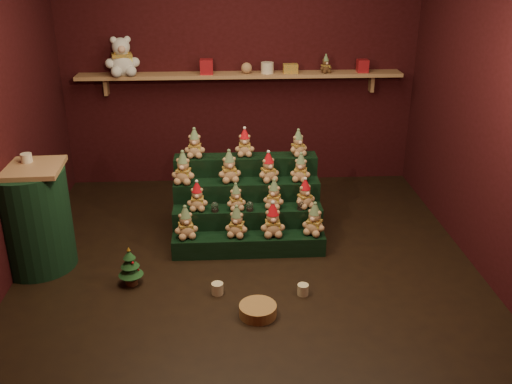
{
  "coord_description": "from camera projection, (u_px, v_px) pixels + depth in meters",
  "views": [
    {
      "loc": [
        -0.18,
        -4.45,
        2.61
      ],
      "look_at": [
        0.08,
        0.25,
        0.58
      ],
      "focal_mm": 40.0,
      "sensor_mm": 36.0,
      "label": 1
    }
  ],
  "objects": [
    {
      "name": "right_wall",
      "position": [
        497.0,
        107.0,
        4.67
      ],
      "size": [
        0.1,
        4.0,
        2.8
      ],
      "primitive_type": "cube",
      "color": "black",
      "rests_on": "ground"
    },
    {
      "name": "snow_globe_b",
      "position": [
        250.0,
        206.0,
        5.26
      ],
      "size": [
        0.07,
        0.07,
        0.09
      ],
      "color": "black",
      "rests_on": "riser_tier_midfront"
    },
    {
      "name": "back_wall",
      "position": [
        240.0,
        63.0,
        6.45
      ],
      "size": [
        4.0,
        0.1,
        2.8
      ],
      "primitive_type": "cube",
      "color": "black",
      "rests_on": "ground"
    },
    {
      "name": "teddy_10",
      "position": [
        268.0,
        167.0,
        5.42
      ],
      "size": [
        0.25,
        0.24,
        0.28
      ],
      "primitive_type": null,
      "rotation": [
        0.0,
        0.0,
        0.35
      ],
      "color": "tan",
      "rests_on": "riser_tier_midback"
    },
    {
      "name": "teddy_1",
      "position": [
        237.0,
        221.0,
        5.15
      ],
      "size": [
        0.25,
        0.24,
        0.29
      ],
      "primitive_type": null,
      "rotation": [
        0.0,
        0.0,
        -0.28
      ],
      "color": "tan",
      "rests_on": "riser_tier_front"
    },
    {
      "name": "riser_tier_front",
      "position": [
        249.0,
        245.0,
        5.24
      ],
      "size": [
        1.4,
        0.22,
        0.18
      ],
      "primitive_type": "cube",
      "color": "black",
      "rests_on": "ground"
    },
    {
      "name": "teddy_9",
      "position": [
        229.0,
        166.0,
        5.41
      ],
      "size": [
        0.25,
        0.23,
        0.3
      ],
      "primitive_type": null,
      "rotation": [
        0.0,
        0.0,
        0.19
      ],
      "color": "tan",
      "rests_on": "riser_tier_midback"
    },
    {
      "name": "teddy_11",
      "position": [
        301.0,
        167.0,
        5.43
      ],
      "size": [
        0.23,
        0.22,
        0.27
      ],
      "primitive_type": null,
      "rotation": [
        0.0,
        0.0,
        -0.28
      ],
      "color": "tan",
      "rests_on": "riser_tier_midback"
    },
    {
      "name": "teddy_13",
      "position": [
        245.0,
        142.0,
        5.55
      ],
      "size": [
        0.2,
        0.18,
        0.27
      ],
      "primitive_type": null,
      "rotation": [
        0.0,
        0.0,
        -0.04
      ],
      "color": "tan",
      "rests_on": "riser_tier_back"
    },
    {
      "name": "riser_tier_back",
      "position": [
        246.0,
        190.0,
        5.74
      ],
      "size": [
        1.4,
        0.22,
        0.72
      ],
      "primitive_type": "cube",
      "color": "black",
      "rests_on": "ground"
    },
    {
      "name": "teddy_12",
      "position": [
        195.0,
        143.0,
        5.52
      ],
      "size": [
        0.21,
        0.19,
        0.28
      ],
      "primitive_type": null,
      "rotation": [
        0.0,
        0.0,
        -0.07
      ],
      "color": "tan",
      "rests_on": "riser_tier_back"
    },
    {
      "name": "teddy_8",
      "position": [
        183.0,
        168.0,
        5.37
      ],
      "size": [
        0.25,
        0.24,
        0.31
      ],
      "primitive_type": null,
      "rotation": [
        0.0,
        0.0,
        -0.19
      ],
      "color": "tan",
      "rests_on": "riser_tier_midback"
    },
    {
      "name": "riser_tier_midfront",
      "position": [
        248.0,
        225.0,
        5.4
      ],
      "size": [
        1.4,
        0.22,
        0.36
      ],
      "primitive_type": "cube",
      "color": "black",
      "rests_on": "ground"
    },
    {
      "name": "teddy_5",
      "position": [
        236.0,
        197.0,
        5.26
      ],
      "size": [
        0.21,
        0.2,
        0.25
      ],
      "primitive_type": null,
      "rotation": [
        0.0,
        0.0,
        0.23
      ],
      "color": "tan",
      "rests_on": "riser_tier_midfront"
    },
    {
      "name": "teddy_2",
      "position": [
        273.0,
        220.0,
        5.16
      ],
      "size": [
        0.23,
        0.21,
        0.31
      ],
      "primitive_type": null,
      "rotation": [
        0.0,
        0.0,
        0.03
      ],
      "color": "tan",
      "rests_on": "riser_tier_front"
    },
    {
      "name": "teddy_6",
      "position": [
        274.0,
        194.0,
        5.29
      ],
      "size": [
        0.24,
        0.23,
        0.27
      ],
      "primitive_type": null,
      "rotation": [
        0.0,
        0.0,
        -0.34
      ],
      "color": "tan",
      "rests_on": "riser_tier_midfront"
    },
    {
      "name": "gift_tin_red_a",
      "position": [
        207.0,
        67.0,
        6.24
      ],
      "size": [
        0.14,
        0.14,
        0.16
      ],
      "primitive_type": "cube",
      "color": "#AD1A23",
      "rests_on": "back_shelf"
    },
    {
      "name": "snow_globe_c",
      "position": [
        301.0,
        205.0,
        5.29
      ],
      "size": [
        0.07,
        0.07,
        0.09
      ],
      "color": "black",
      "rests_on": "riser_tier_midfront"
    },
    {
      "name": "teddy_7",
      "position": [
        305.0,
        193.0,
        5.3
      ],
      "size": [
        0.25,
        0.24,
        0.27
      ],
      "primitive_type": null,
      "rotation": [
        0.0,
        0.0,
        0.42
      ],
      "color": "tan",
      "rests_on": "riser_tier_midfront"
    },
    {
      "name": "white_bear",
      "position": [
        121.0,
        51.0,
        6.12
      ],
      "size": [
        0.44,
        0.41,
        0.52
      ],
      "primitive_type": null,
      "rotation": [
        0.0,
        0.0,
        0.24
      ],
      "color": "silver",
      "rests_on": "back_shelf"
    },
    {
      "name": "mug_right",
      "position": [
        303.0,
        290.0,
        4.63
      ],
      "size": [
        0.09,
        0.09,
        0.09
      ],
      "primitive_type": "cylinder",
      "color": "beige",
      "rests_on": "ground"
    },
    {
      "name": "teddy_14",
      "position": [
        298.0,
        143.0,
        5.56
      ],
      "size": [
        0.23,
        0.22,
        0.26
      ],
      "primitive_type": null,
      "rotation": [
        0.0,
        0.0,
        0.41
      ],
      "color": "tan",
      "rests_on": "riser_tier_back"
    },
    {
      "name": "riser_tier_midback",
      "position": [
        247.0,
        207.0,
        5.57
      ],
      "size": [
        1.4,
        0.22,
        0.54
      ],
      "primitive_type": "cube",
      "color": "black",
      "rests_on": "ground"
    },
    {
      "name": "mini_christmas_tree",
      "position": [
        130.0,
        266.0,
        4.72
      ],
      "size": [
        0.21,
        0.21,
        0.35
      ],
      "rotation": [
        0.0,
        0.0,
        0.11
      ],
      "color": "#4B2C1A",
      "rests_on": "ground"
    },
    {
      "name": "table_ornament",
      "position": [
        26.0,
        158.0,
        4.79
      ],
      "size": [
        0.09,
        0.09,
        0.08
      ],
      "primitive_type": "cylinder",
      "color": "beige",
      "rests_on": "side_table"
    },
    {
      "name": "gift_tin_red_b",
      "position": [
        363.0,
        66.0,
        6.34
      ],
      "size": [
        0.12,
        0.12,
        0.14
      ],
      "primitive_type": "cube",
      "color": "#AD1A23",
      "rests_on": "back_shelf"
    },
    {
      "name": "back_shelf",
      "position": [
        240.0,
        75.0,
        6.33
      ],
      "size": [
        3.6,
        0.26,
        0.24
      ],
      "color": "#A37C51",
      "rests_on": "ground"
    },
    {
      "name": "teddy_4",
      "position": [
        197.0,
        196.0,
        5.25
      ],
      "size": [
        0.2,
        0.18,
        0.27
      ],
      "primitive_type": null,
      "rotation": [
        0.0,
        0.0,
        -0.04
      ],
      "color": "tan",
      "rests_on": "riser_tier_midfront"
    },
    {
      "name": "snow_globe_a",
      "position": [
        215.0,
        207.0,
        5.24
      ],
      "size": [
        0.07,
        0.07,
        0.09
      ],
      "color": "black",
      "rests_on": "riser_tier_midfront"
    },
    {
      "name": "teddy_3",
      "position": [
        315.0,
        219.0,
        5.19
      ],
      "size": [
        0.28,
        0.28,
        0.3
      ],
      "primitive_type": null,
      "rotation": [
        0.0,
        0.0,
        -0.54
      ],
      "color": "tan",
      "rests_on": "riser_tier_front"
    },
    {
      "name": "shelf_plush_ball",
      "position": [
        247.0,
        68.0,
        6.28
      ],
      "size": [
        0.12,
        0.12,
        0.12
      ],
      "primitive_type": "sphere",
      "color": "tan",
      "rests_on": "back_shelf"
    },
    {
      "name": "teddy_0",
      "position": [
        186.0,
        222.0,
        5.13
      ],
      "size": [
        0.25,
        0.24,
        0.3
      ],
      "primitive_type": null,
      "rotation": [
        0.0,
        0.0,
        0.24
      ],
      "color": "tan",
      "rests_on": "riser_tier_front"
    },
    {
      "name": "front_wall",
      "position": [
        266.0,
        225.0,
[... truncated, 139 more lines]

